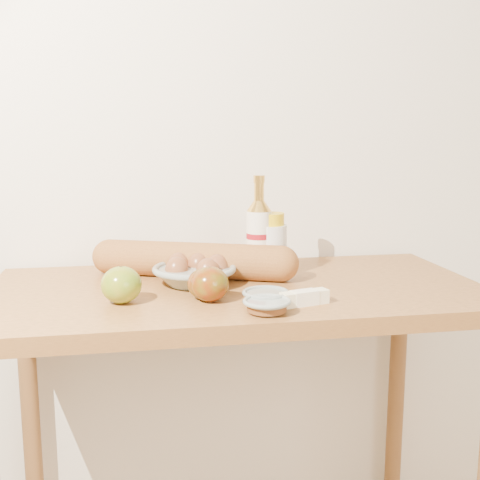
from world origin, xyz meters
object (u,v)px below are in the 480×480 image
(table, at_px, (238,334))
(egg_bowl, at_px, (195,273))
(bourbon_bottle, at_px, (259,236))
(cream_bottle, at_px, (271,247))
(baguette, at_px, (193,260))

(table, distance_m, egg_bowl, 0.19)
(bourbon_bottle, bearing_deg, egg_bowl, 171.24)
(table, xyz_separation_m, bourbon_bottle, (0.07, 0.08, 0.23))
(table, height_order, cream_bottle, cream_bottle)
(egg_bowl, bearing_deg, baguette, 87.56)
(bourbon_bottle, bearing_deg, table, -154.47)
(bourbon_bottle, relative_size, cream_bottle, 1.59)
(table, xyz_separation_m, egg_bowl, (-0.10, 0.03, 0.15))
(cream_bottle, distance_m, baguette, 0.21)
(bourbon_bottle, relative_size, baguette, 0.48)
(table, relative_size, baguette, 2.20)
(cream_bottle, bearing_deg, egg_bowl, -175.12)
(bourbon_bottle, bearing_deg, baguette, 146.56)
(bourbon_bottle, bearing_deg, cream_bottle, -12.86)
(table, relative_size, cream_bottle, 7.23)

